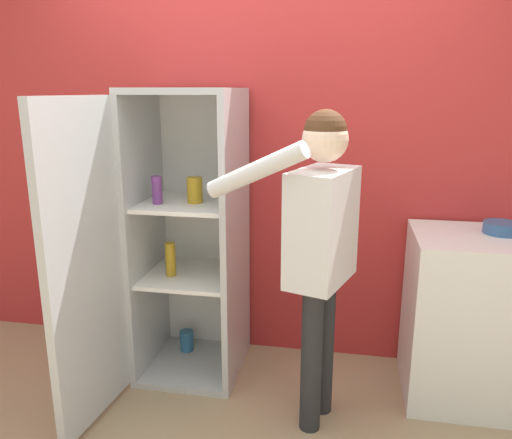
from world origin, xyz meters
TOP-DOWN VIEW (x-y plane):
  - ground_plane at (0.00, 0.00)m, footprint 12.00×12.00m
  - wall_back at (0.00, 0.98)m, footprint 7.00×0.06m
  - refrigerator at (-0.42, 0.54)m, footprint 0.69×1.20m
  - person at (0.44, 0.25)m, footprint 0.72×0.53m
  - counter at (1.26, 0.63)m, footprint 0.67×0.60m
  - bowl at (1.38, 0.70)m, footprint 0.19×0.19m

SIDE VIEW (x-z plane):
  - ground_plane at x=0.00m, z-range 0.00..0.00m
  - counter at x=1.26m, z-range 0.00..0.94m
  - refrigerator at x=-0.42m, z-range 0.00..1.69m
  - bowl at x=1.38m, z-range 0.94..1.00m
  - person at x=0.44m, z-range 0.22..1.82m
  - wall_back at x=0.00m, z-range 0.00..2.55m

